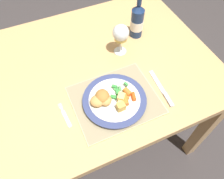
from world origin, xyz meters
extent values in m
plane|color=#383333|center=(0.00, 0.00, 0.00)|extent=(6.00, 6.00, 0.00)
cube|color=tan|center=(0.00, 0.00, 0.72)|extent=(1.17, 0.88, 0.04)
cube|color=tan|center=(0.53, -0.39, 0.35)|extent=(0.06, 0.06, 0.70)
cube|color=tan|center=(0.53, 0.39, 0.35)|extent=(0.06, 0.06, 0.70)
cube|color=#CCB789|center=(0.03, -0.22, 0.74)|extent=(0.35, 0.29, 0.01)
cube|color=gray|center=(0.03, -0.22, 0.75)|extent=(0.34, 0.28, 0.00)
cylinder|color=silver|center=(0.03, -0.23, 0.75)|extent=(0.22, 0.22, 0.01)
cylinder|color=navy|center=(0.03, -0.23, 0.76)|extent=(0.26, 0.26, 0.01)
cylinder|color=silver|center=(0.03, -0.23, 0.77)|extent=(0.21, 0.21, 0.00)
ellipsoid|color=tan|center=(-0.05, -0.22, 0.78)|extent=(0.07, 0.06, 0.03)
ellipsoid|color=#A87033|center=(-0.02, -0.21, 0.79)|extent=(0.07, 0.08, 0.04)
ellipsoid|color=tan|center=(-0.01, -0.22, 0.78)|extent=(0.06, 0.07, 0.03)
cube|color=#338438|center=(0.08, -0.23, 0.77)|extent=(0.02, 0.02, 0.01)
cube|color=#4CA84C|center=(0.06, -0.23, 0.77)|extent=(0.02, 0.03, 0.01)
cube|color=#338438|center=(0.05, -0.18, 0.78)|extent=(0.03, 0.02, 0.01)
cube|color=green|center=(0.10, -0.19, 0.78)|extent=(0.02, 0.02, 0.01)
cube|color=#4CA84C|center=(0.05, -0.19, 0.77)|extent=(0.02, 0.03, 0.01)
cube|color=#4CA84C|center=(0.07, -0.19, 0.77)|extent=(0.01, 0.02, 0.01)
cube|color=#338438|center=(0.02, -0.22, 0.77)|extent=(0.03, 0.03, 0.01)
cube|color=#338438|center=(0.05, -0.20, 0.77)|extent=(0.02, 0.03, 0.01)
cylinder|color=orange|center=(0.06, -0.25, 0.78)|extent=(0.04, 0.04, 0.02)
cylinder|color=orange|center=(0.06, -0.25, 0.78)|extent=(0.04, 0.05, 0.02)
cylinder|color=#CC5119|center=(0.04, -0.26, 0.78)|extent=(0.04, 0.04, 0.02)
cylinder|color=#CC5119|center=(0.10, -0.25, 0.77)|extent=(0.03, 0.04, 0.02)
cylinder|color=orange|center=(0.08, -0.22, 0.78)|extent=(0.03, 0.04, 0.02)
cube|color=silver|center=(-0.18, -0.22, 0.74)|extent=(0.02, 0.08, 0.01)
cube|color=silver|center=(-0.18, -0.17, 0.74)|extent=(0.01, 0.02, 0.01)
cube|color=silver|center=(-0.18, -0.15, 0.74)|extent=(0.00, 0.02, 0.00)
cube|color=silver|center=(-0.18, -0.15, 0.74)|extent=(0.00, 0.02, 0.00)
cube|color=silver|center=(-0.19, -0.15, 0.74)|extent=(0.00, 0.02, 0.00)
cube|color=silver|center=(-0.19, -0.15, 0.74)|extent=(0.00, 0.02, 0.00)
cube|color=silver|center=(0.24, -0.21, 0.74)|extent=(0.03, 0.13, 0.00)
cube|color=#B2B2B7|center=(0.24, -0.31, 0.74)|extent=(0.02, 0.07, 0.01)
cylinder|color=silver|center=(0.17, 0.03, 0.74)|extent=(0.06, 0.06, 0.00)
cylinder|color=silver|center=(0.17, 0.03, 0.78)|extent=(0.01, 0.01, 0.07)
ellipsoid|color=silver|center=(0.17, 0.03, 0.86)|extent=(0.08, 0.08, 0.08)
cylinder|color=#EACC66|center=(0.17, 0.03, 0.84)|extent=(0.06, 0.06, 0.04)
cylinder|color=navy|center=(0.30, 0.11, 0.81)|extent=(0.06, 0.06, 0.15)
cone|color=navy|center=(0.30, 0.11, 0.90)|extent=(0.06, 0.06, 0.03)
cylinder|color=navy|center=(0.30, 0.11, 0.94)|extent=(0.02, 0.02, 0.05)
cylinder|color=white|center=(0.30, 0.11, 0.81)|extent=(0.06, 0.06, 0.05)
cube|color=#E5BC66|center=(0.05, -0.24, 0.78)|extent=(0.04, 0.04, 0.03)
cube|color=#E5BC66|center=(0.03, -0.26, 0.78)|extent=(0.03, 0.03, 0.02)
cube|color=gold|center=(0.05, -0.26, 0.78)|extent=(0.03, 0.03, 0.02)
cube|color=gold|center=(0.03, -0.28, 0.78)|extent=(0.03, 0.03, 0.03)
camera|label=1|loc=(-0.18, -0.66, 1.52)|focal=35.00mm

